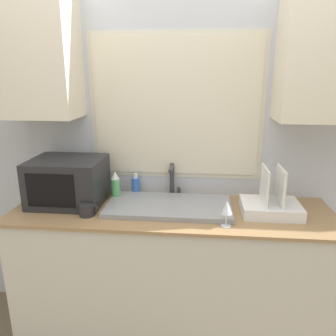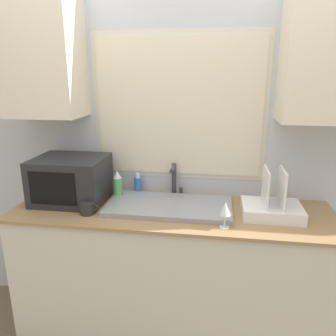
% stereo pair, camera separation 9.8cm
% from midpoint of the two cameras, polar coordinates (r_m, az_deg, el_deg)
% --- Properties ---
extents(countertop, '(2.00, 0.62, 0.93)m').
position_cam_midpoint_polar(countertop, '(2.29, -0.64, -17.99)').
color(countertop, beige).
rests_on(countertop, ground_plane).
extents(wall_back, '(6.00, 0.38, 2.60)m').
position_cam_midpoint_polar(wall_back, '(2.21, 0.10, 7.29)').
color(wall_back, silver).
rests_on(wall_back, ground_plane).
extents(sink_basin, '(0.78, 0.40, 0.03)m').
position_cam_midpoint_polar(sink_basin, '(2.08, -1.22, -6.65)').
color(sink_basin, gray).
rests_on(sink_basin, countertop).
extents(faucet, '(0.08, 0.15, 0.23)m').
position_cam_midpoint_polar(faucet, '(2.24, -0.48, -1.73)').
color(faucet, '#333338').
rests_on(faucet, countertop).
extents(microwave, '(0.46, 0.38, 0.30)m').
position_cam_midpoint_polar(microwave, '(2.24, -18.21, -2.20)').
color(microwave, '#232326').
rests_on(microwave, countertop).
extents(dish_rack, '(0.35, 0.27, 0.29)m').
position_cam_midpoint_polar(dish_rack, '(2.08, 16.16, -6.17)').
color(dish_rack, white).
rests_on(dish_rack, countertop).
extents(spray_bottle, '(0.06, 0.06, 0.20)m').
position_cam_midpoint_polar(spray_bottle, '(2.23, -10.37, -3.13)').
color(spray_bottle, '#59B266').
rests_on(spray_bottle, countertop).
extents(soap_bottle, '(0.05, 0.05, 0.16)m').
position_cam_midpoint_polar(soap_bottle, '(2.31, -6.85, -3.09)').
color(soap_bottle, blue).
rests_on(soap_bottle, countertop).
extents(mug_near_sink, '(0.12, 0.09, 0.08)m').
position_cam_midpoint_polar(mug_near_sink, '(2.04, -15.28, -6.99)').
color(mug_near_sink, '#262628').
rests_on(mug_near_sink, countertop).
extents(wine_glass, '(0.06, 0.06, 0.15)m').
position_cam_midpoint_polar(wine_glass, '(1.83, 8.69, -6.93)').
color(wine_glass, silver).
rests_on(wine_glass, countertop).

